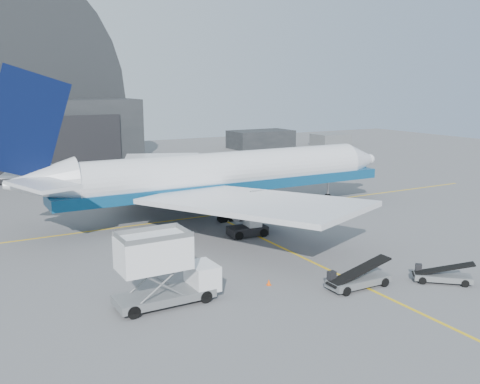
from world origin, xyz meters
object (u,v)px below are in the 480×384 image
airliner (214,175)px  catering_truck (163,270)px  belt_loader_a (358,279)px  belt_loader_b (442,276)px  pushback_tug (248,229)px

airliner → catering_truck: (-13.87, -20.15, -2.14)m
belt_loader_a → airliner: bearing=89.1°
belt_loader_b → belt_loader_a: bearing=-159.6°
airliner → catering_truck: 24.55m
airliner → pushback_tug: bearing=-94.2°
pushback_tug → belt_loader_a: (0.10, -15.56, -0.03)m
airliner → belt_loader_a: airliner is taller
airliner → pushback_tug: 9.48m
catering_truck → pushback_tug: (13.24, 11.54, -1.79)m
airliner → belt_loader_a: bearing=-91.3°
airliner → pushback_tug: airliner is taller
belt_loader_a → belt_loader_b: belt_loader_a is taller
pushback_tug → belt_loader_a: size_ratio=0.74×
pushback_tug → belt_loader_a: belt_loader_a is taller
airliner → belt_loader_b: (5.58, -26.41, -4.06)m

